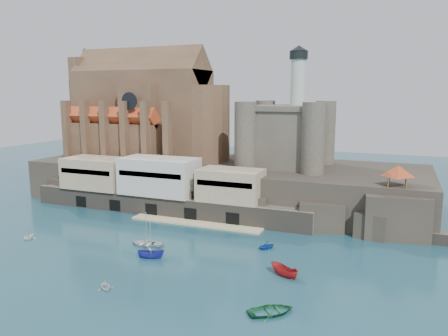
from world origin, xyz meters
The scene contains 14 objects.
ground centered at (0.00, 0.00, 0.00)m, with size 300.00×300.00×0.00m, color #18404F.
promontory centered at (-0.19, 39.37, 4.92)m, with size 100.00×36.00×10.00m.
quay centered at (-10.19, 23.07, 6.07)m, with size 70.00×12.00×13.05m.
church centered at (-24.13, 41.85, 22.13)m, with size 47.00×25.93×30.51m.
castle_keep centered at (16.08, 41.08, 18.31)m, with size 21.20×21.20×29.30m.
rock_outcrop centered at (42.00, 25.84, 4.02)m, with size 14.50×10.50×8.70m.
pavilion centered at (42.00, 26.00, 12.73)m, with size 6.40×6.40×5.40m.
boat_1 centered at (3.73, -15.66, 0.00)m, with size 2.53×1.55×2.94m, color silver.
boat_2 centered at (3.54, -2.84, 0.00)m, with size 1.78×1.82×4.72m, color #262E9D.
boat_3 centered at (27.99, -13.52, 0.00)m, with size 4.45×1.29×6.24m, color #1D6538.
boat_4 centered at (-23.83, -3.06, 0.00)m, with size 2.80×1.71×3.25m, color white.
boat_5 centered at (26.57, -1.51, 0.00)m, with size 1.96×2.01×5.20m, color #B21D20.
boat_6 centered at (-0.46, 2.21, 0.00)m, with size 4.55×1.32×6.37m, color silver.
boat_7 centered at (20.61, 8.98, 0.00)m, with size 2.99×1.83×3.47m, color #12499C.
Camera 1 is at (41.91, -64.16, 27.97)m, focal length 35.00 mm.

